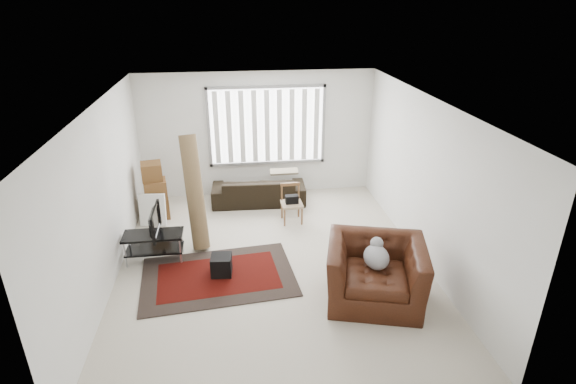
# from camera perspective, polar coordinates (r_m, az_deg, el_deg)

# --- Properties ---
(room) EXTENTS (6.00, 6.02, 2.71)m
(room) POSITION_cam_1_polar(r_m,az_deg,el_deg) (7.28, -2.30, 4.83)
(room) COLOR beige
(room) RESTS_ON ground
(persian_rug) EXTENTS (2.52, 1.80, 0.02)m
(persian_rug) POSITION_cam_1_polar(r_m,az_deg,el_deg) (7.35, -8.82, -10.53)
(persian_rug) COLOR black
(persian_rug) RESTS_ON ground
(tv_stand) EXTENTS (0.98, 0.44, 0.49)m
(tv_stand) POSITION_cam_1_polar(r_m,az_deg,el_deg) (7.86, -16.69, -5.99)
(tv_stand) COLOR black
(tv_stand) RESTS_ON ground
(tv) EXTENTS (0.10, 0.79, 0.45)m
(tv) POSITION_cam_1_polar(r_m,az_deg,el_deg) (7.69, -17.00, -3.64)
(tv) COLOR black
(tv) RESTS_ON tv_stand
(subwoofer) EXTENTS (0.35, 0.35, 0.32)m
(subwoofer) POSITION_cam_1_polar(r_m,az_deg,el_deg) (7.31, -8.45, -9.14)
(subwoofer) COLOR black
(subwoofer) RESTS_ON persian_rug
(moving_boxes) EXTENTS (0.54, 0.51, 1.15)m
(moving_boxes) POSITION_cam_1_polar(r_m,az_deg,el_deg) (9.25, -16.51, -0.08)
(moving_boxes) COLOR brown
(moving_boxes) RESTS_ON ground
(white_flatpack) EXTENTS (0.51, 0.22, 0.64)m
(white_flatpack) POSITION_cam_1_polar(r_m,az_deg,el_deg) (9.04, -16.82, -2.20)
(white_flatpack) COLOR silver
(white_flatpack) RESTS_ON ground
(rolled_rug) EXTENTS (0.48, 0.90, 1.99)m
(rolled_rug) POSITION_cam_1_polar(r_m,az_deg,el_deg) (7.92, -11.78, -0.02)
(rolled_rug) COLOR brown
(rolled_rug) RESTS_ON ground
(sofa) EXTENTS (2.00, 0.94, 0.76)m
(sofa) POSITION_cam_1_polar(r_m,az_deg,el_deg) (9.58, -3.76, 0.73)
(sofa) COLOR black
(sofa) RESTS_ON ground
(side_chair) EXTENTS (0.42, 0.42, 0.75)m
(side_chair) POSITION_cam_1_polar(r_m,az_deg,el_deg) (8.76, 0.46, -1.23)
(side_chair) COLOR #917C5F
(side_chair) RESTS_ON ground
(armchair) EXTENTS (1.65, 1.53, 1.02)m
(armchair) POSITION_cam_1_polar(r_m,az_deg,el_deg) (6.66, 11.07, -9.51)
(armchair) COLOR #37170B
(armchair) RESTS_ON ground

